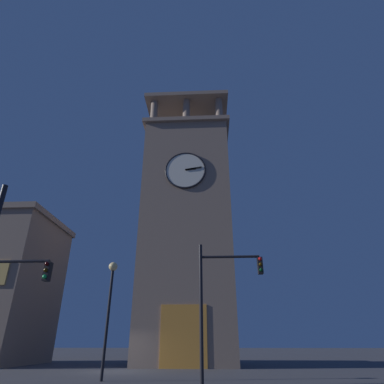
# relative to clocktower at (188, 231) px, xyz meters

# --- Properties ---
(ground_plane) EXTENTS (200.00, 200.00, 0.00)m
(ground_plane) POSITION_rel_clocktower_xyz_m (3.70, 5.78, -10.60)
(ground_plane) COLOR #424247
(clocktower) EXTENTS (8.04, 7.69, 25.53)m
(clocktower) POSITION_rel_clocktower_xyz_m (0.00, 0.00, 0.00)
(clocktower) COLOR gray
(clocktower) RESTS_ON ground_plane
(traffic_signal_far) EXTENTS (2.89, 0.41, 5.73)m
(traffic_signal_far) POSITION_rel_clocktower_xyz_m (-2.32, 12.61, -6.91)
(traffic_signal_far) COLOR black
(traffic_signal_far) RESTS_ON ground_plane
(street_lamp) EXTENTS (0.44, 0.44, 5.29)m
(street_lamp) POSITION_rel_clocktower_xyz_m (3.08, 11.14, -6.92)
(street_lamp) COLOR black
(street_lamp) RESTS_ON ground_plane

